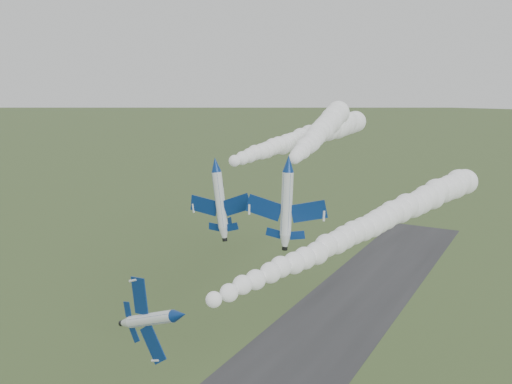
# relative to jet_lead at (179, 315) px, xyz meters

# --- Properties ---
(jet_lead) EXTENTS (4.69, 11.48, 8.89)m
(jet_lead) POSITION_rel_jet_lead_xyz_m (0.00, 0.00, 0.00)
(jet_lead) COLOR white
(smoke_trail_jet_lead) EXTENTS (18.47, 72.90, 4.92)m
(smoke_trail_jet_lead) POSITION_rel_jet_lead_xyz_m (8.48, 38.36, 1.87)
(smoke_trail_jet_lead) COLOR white
(jet_pair_left) EXTENTS (10.21, 12.40, 3.18)m
(jet_pair_left) POSITION_rel_jet_lead_xyz_m (-11.31, 24.80, 11.23)
(jet_pair_left) COLOR white
(smoke_trail_jet_pair_left) EXTENTS (5.66, 66.59, 5.19)m
(smoke_trail_jet_pair_left) POSITION_rel_jet_lead_xyz_m (-12.38, 61.02, 11.96)
(smoke_trail_jet_pair_left) COLOR white
(jet_pair_right) EXTENTS (11.22, 13.07, 3.28)m
(jet_pair_right) POSITION_rel_jet_lead_xyz_m (0.43, 24.59, 12.29)
(jet_pair_right) COLOR white
(smoke_trail_jet_pair_right) EXTENTS (19.69, 54.43, 5.15)m
(smoke_trail_jet_pair_right) POSITION_rel_jet_lead_xyz_m (-7.06, 54.53, 13.95)
(smoke_trail_jet_pair_right) COLOR white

